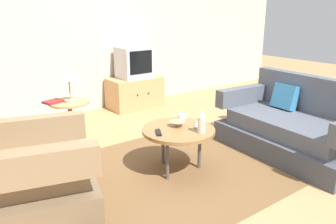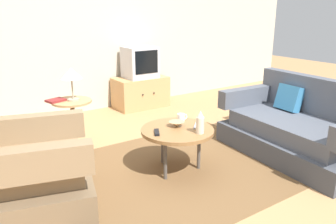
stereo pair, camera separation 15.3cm
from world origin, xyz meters
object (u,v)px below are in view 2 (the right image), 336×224
object	(u,v)px
side_table	(73,114)
tv_remote_silver	(197,126)
vase	(200,122)
bowl	(177,124)
tv_remote_dark	(157,132)
book	(56,100)
coffee_table	(177,132)
mug	(181,118)
tv_stand	(141,92)
couch	(298,130)
armchair	(26,170)
television	(140,62)
table_lamp	(71,75)

from	to	relation	value
side_table	tv_remote_silver	distance (m)	1.50
vase	bowl	xyz separation A→B (m)	(-0.07, 0.28, -0.08)
tv_remote_dark	book	distance (m)	1.36
coffee_table	mug	xyz separation A→B (m)	(0.17, 0.16, 0.08)
coffee_table	tv_remote_silver	distance (m)	0.21
tv_stand	tv_remote_silver	xyz separation A→B (m)	(-0.65, -2.30, 0.21)
coffee_table	couch	bearing A→B (deg)	-17.75
vase	tv_remote_dark	bearing A→B (deg)	146.57
armchair	tv_remote_silver	bearing A→B (deg)	96.59
armchair	couch	xyz separation A→B (m)	(2.75, -0.62, -0.03)
tv_stand	mug	bearing A→B (deg)	-108.19
armchair	tv_remote_dark	size ratio (longest dim) A/B	7.18
television	bowl	bearing A→B (deg)	-110.53
vase	tv_remote_silver	distance (m)	0.20
television	tv_remote_dark	xyz separation A→B (m)	(-1.08, -2.22, -0.29)
tv_remote_silver	table_lamp	bearing A→B (deg)	81.04
television	mug	size ratio (longest dim) A/B	4.16
table_lamp	bowl	bearing A→B (deg)	-58.15
mug	couch	bearing A→B (deg)	-26.75
mug	tv_remote_silver	distance (m)	0.23
armchair	book	distance (m)	1.21
coffee_table	armchair	bearing A→B (deg)	172.37
vase	book	size ratio (longest dim) A/B	0.97
side_table	mug	size ratio (longest dim) A/B	4.76
vase	tv_stand	bearing A→B (deg)	73.22
coffee_table	mug	distance (m)	0.25
book	vase	bearing A→B (deg)	-73.69
couch	side_table	distance (m)	2.57
coffee_table	mug	size ratio (longest dim) A/B	5.97
mug	bowl	size ratio (longest dim) A/B	0.76
tv_stand	tv_remote_dark	bearing A→B (deg)	-115.95
armchair	coffee_table	distance (m)	1.41
vase	mug	size ratio (longest dim) A/B	1.84
tv_remote_silver	side_table	bearing A→B (deg)	81.36
vase	mug	bearing A→B (deg)	81.19
tv_stand	vase	xyz separation A→B (m)	(-0.74, -2.46, 0.31)
armchair	television	xyz separation A→B (m)	(2.24, 2.04, 0.44)
vase	tv_remote_silver	xyz separation A→B (m)	(0.09, 0.16, -0.10)
tv_stand	bowl	xyz separation A→B (m)	(-0.81, -2.18, 0.22)
television	tv_remote_dark	world-z (taller)	television
side_table	table_lamp	bearing A→B (deg)	-28.68
television	vase	distance (m)	2.57
book	bowl	bearing A→B (deg)	-70.12
mug	book	world-z (taller)	book
couch	book	bearing A→B (deg)	56.08
armchair	mug	distance (m)	1.57
coffee_table	book	size ratio (longest dim) A/B	3.15
vase	couch	bearing A→B (deg)	-9.77
vase	tv_remote_dark	distance (m)	0.42
tv_remote_silver	book	size ratio (longest dim) A/B	0.70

